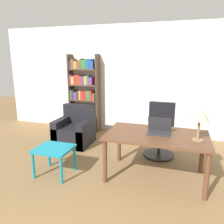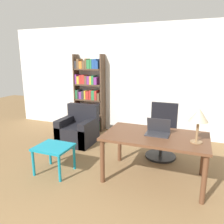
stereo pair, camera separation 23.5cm
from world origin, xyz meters
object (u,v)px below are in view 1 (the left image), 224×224
side_table_blue (54,152)px  armchair (75,131)px  laptop (159,130)px  table_lamp (200,115)px  office_chair (160,132)px  desk (157,140)px  bookshelf (84,96)px

side_table_blue → armchair: bearing=103.0°
laptop → table_lamp: 0.67m
table_lamp → office_chair: 1.34m
table_lamp → side_table_blue: size_ratio=0.86×
desk → bookshelf: (-2.14, 1.92, 0.28)m
table_lamp → armchair: (-2.50, 1.01, -0.83)m
side_table_blue → desk: bearing=14.7°
desk → armchair: 2.15m
armchair → bookshelf: bearing=103.1°
table_lamp → side_table_blue: bearing=-171.5°
desk → office_chair: 0.92m
bookshelf → side_table_blue: bearing=-77.0°
laptop → armchair: size_ratio=0.42×
office_chair → side_table_blue: bearing=-140.0°
laptop → side_table_blue: size_ratio=0.62×
desk → bookshelf: bookshelf is taller
side_table_blue → armchair: 1.38m
office_chair → bookshelf: bearing=154.4°
desk → table_lamp: (0.59, -0.09, 0.47)m
side_table_blue → laptop: bearing=16.2°
laptop → side_table_blue: (-1.62, -0.47, -0.39)m
office_chair → desk: bearing=-88.5°
laptop → table_lamp: bearing=-14.0°
desk → office_chair: size_ratio=1.50×
office_chair → side_table_blue: size_ratio=1.81×
laptop → armchair: laptop is taller
table_lamp → side_table_blue: 2.33m
office_chair → laptop: bearing=-86.8°
armchair → laptop: bearing=-24.3°
table_lamp → desk: bearing=171.2°
armchair → bookshelf: (-0.23, 1.00, 0.64)m
desk → bookshelf: 2.89m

